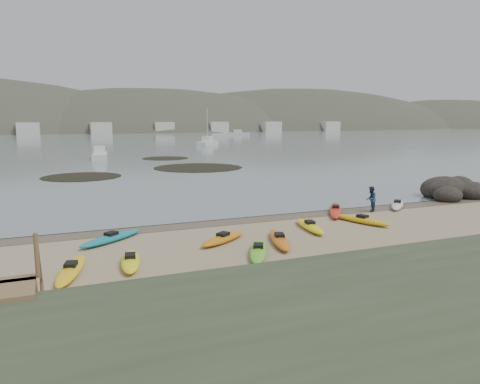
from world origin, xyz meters
name	(u,v)px	position (x,y,z in m)	size (l,w,h in m)	color
ground	(240,218)	(0.00, 0.00, 0.00)	(600.00, 600.00, 0.00)	tan
wet_sand	(242,219)	(0.00, -0.30, 0.00)	(60.00, 60.00, 0.00)	brown
water	(61,126)	(0.00, 300.00, 0.01)	(1200.00, 1200.00, 0.00)	slate
stairs	(6,307)	(-11.00, -11.62, 1.05)	(1.50, 2.70, 2.10)	olive
kayaks	(267,231)	(-0.22, -3.95, 0.17)	(22.06, 9.92, 0.34)	#68CD29
person_east	(371,199)	(7.97, -1.30, 0.77)	(0.75, 0.59, 1.55)	navy
rock_cluster	(453,194)	(16.79, 0.78, 0.24)	(5.30, 3.90, 1.80)	black
kelp_mats	(162,168)	(2.15, 28.06, 0.03)	(21.41, 23.83, 0.04)	black
moored_boats	(40,143)	(-10.87, 78.71, 0.57)	(100.78, 78.28, 1.36)	silver
far_hills	(159,164)	(39.38, 193.97, -15.93)	(550.00, 135.00, 80.00)	#384235
far_town	(94,128)	(6.00, 145.00, 2.00)	(199.00, 5.00, 4.00)	beige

